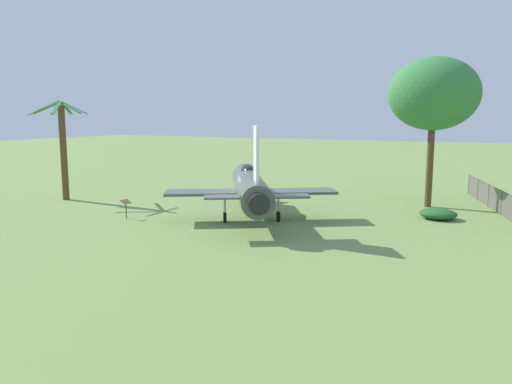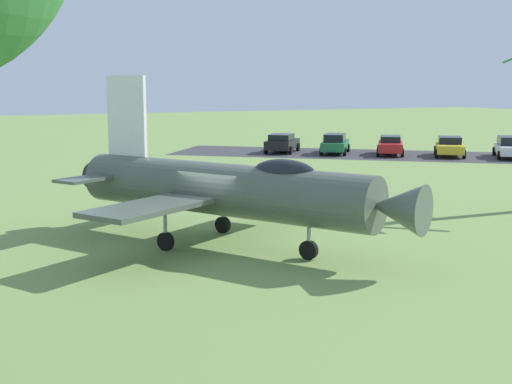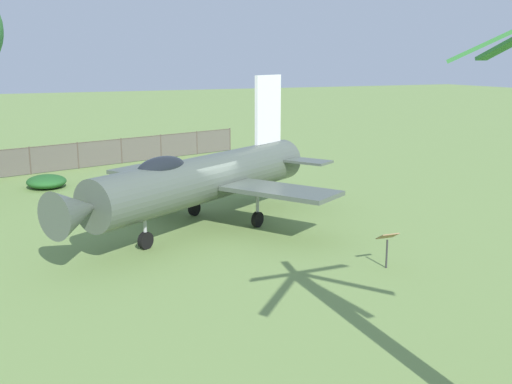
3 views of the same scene
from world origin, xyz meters
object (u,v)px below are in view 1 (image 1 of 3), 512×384
palm_tree (63,148)px  shrub_near_fence (438,214)px  info_plaque (126,204)px  display_jet (250,185)px  shade_tree (434,94)px

palm_tree → shrub_near_fence: size_ratio=3.30×
palm_tree → info_plaque: 9.68m
display_jet → shade_tree: 13.79m
display_jet → shrub_near_fence: size_ratio=5.54×
display_jet → palm_tree: bearing=60.5°
shade_tree → display_jet: bearing=-137.7°
display_jet → shrub_near_fence: bearing=-98.0°
display_jet → shrub_near_fence: (10.43, 4.48, -1.63)m
display_jet → shade_tree: bearing=-78.9°
shade_tree → info_plaque: bearing=-142.3°
shrub_near_fence → shade_tree: bearing=105.6°
shade_tree → shrub_near_fence: size_ratio=4.56×
shrub_near_fence → palm_tree: bearing=-169.1°
palm_tree → shade_tree: bearing=20.1°
info_plaque → shrub_near_fence: bearing=25.9°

